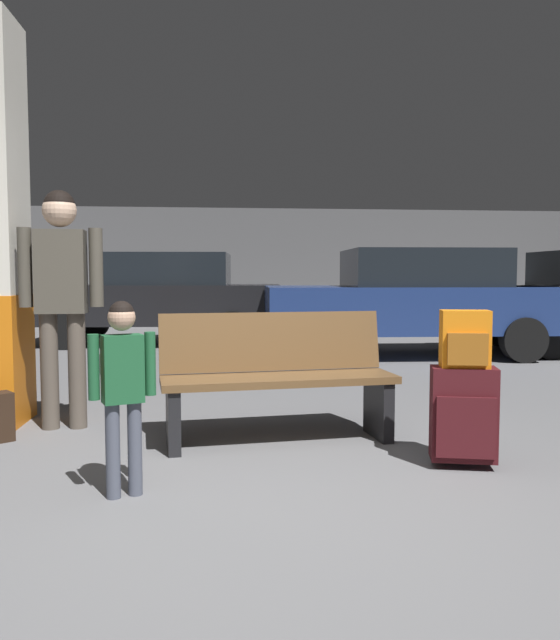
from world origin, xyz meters
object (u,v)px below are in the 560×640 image
Objects in this scene: suitcase at (463,414)px; adult at (61,283)px; child at (122,377)px; parked_car_far at (159,296)px; bench at (277,378)px; parked_car_near at (413,299)px; backpack_bright at (465,340)px.

suitcase is 2.99m from adult.
parked_car_far is (-0.49, 7.40, 0.18)m from child.
bench is 0.40× the size of parked_car_near.
suitcase is 5.34m from parked_car_near.
parked_car_far is at bearing 109.01° from backpack_bright.
child is 1.74m from adult.
adult is 0.42× the size of parked_car_far.
backpack_bright is 0.33× the size of child.
parked_car_near is (3.26, 5.47, 0.18)m from child.
parked_car_near is 0.99× the size of parked_car_far.
child is 0.25× the size of parked_car_near.
child reaches higher than bench.
parked_car_far reaches higher than suitcase.
parked_car_far is (-2.44, 7.09, 0.48)m from suitcase.
adult is at bearing 113.37° from child.
adult is at bearing -91.70° from parked_car_far.
suitcase is 0.59× the size of child.
parked_car_far is at bearing 88.30° from adult.
parked_car_far reaches higher than bench.
parked_car_far is at bearing 93.79° from child.
parked_car_far is (-1.39, 6.37, 0.36)m from bench.
adult reaches higher than child.
child is (-0.90, -1.04, 0.19)m from bench.
parked_car_far is at bearing 109.01° from suitcase.
parked_car_near is (1.31, 5.15, 0.03)m from backpack_bright.
parked_car_near is (2.37, 4.43, 0.36)m from bench.
backpack_bright is at bearing -79.04° from suitcase.
parked_car_far is (-2.44, 7.09, 0.03)m from backpack_bright.
backpack_bright is 5.32m from parked_car_near.
backpack_bright is at bearing -34.45° from bench.
bench is at bearing 49.10° from child.
suitcase is at bearing 100.96° from backpack_bright.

